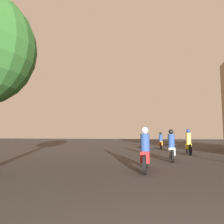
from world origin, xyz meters
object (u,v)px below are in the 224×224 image
at_px(motorcycle_silver, 171,148).
at_px(motorcycle_orange, 161,142).
at_px(motorcycle_red, 145,153).
at_px(motorcycle_yellow, 188,144).

xyz_separation_m(motorcycle_silver, motorcycle_orange, (-0.26, 9.19, -0.01)).
distance_m(motorcycle_red, motorcycle_orange, 12.50).
bearing_deg(motorcycle_silver, motorcycle_red, -108.74).
bearing_deg(motorcycle_red, motorcycle_orange, 79.95).
xyz_separation_m(motorcycle_red, motorcycle_orange, (0.88, 12.47, -0.01)).
height_order(motorcycle_silver, motorcycle_yellow, motorcycle_yellow).
relative_size(motorcycle_silver, motorcycle_orange, 1.07).
bearing_deg(motorcycle_orange, motorcycle_yellow, -68.66).
xyz_separation_m(motorcycle_yellow, motorcycle_orange, (-1.63, 5.29, -0.05)).
height_order(motorcycle_red, motorcycle_yellow, motorcycle_yellow).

